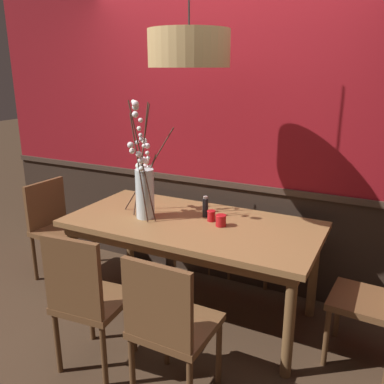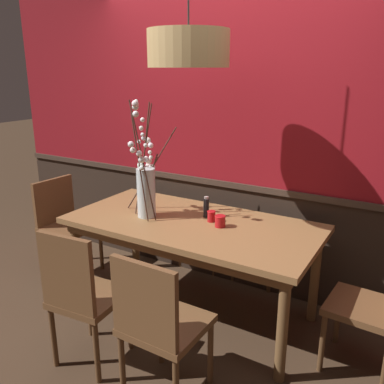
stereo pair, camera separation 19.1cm
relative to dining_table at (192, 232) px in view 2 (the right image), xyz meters
name	(u,v)px [view 2 (the right image)]	position (x,y,z in m)	size (l,w,h in m)	color
ground_plane	(192,311)	(0.00, 0.00, -0.69)	(24.00, 24.00, 0.00)	#422D1E
back_wall	(232,126)	(0.00, 0.67, 0.73)	(4.94, 0.14, 2.86)	#2D2119
dining_table	(192,232)	(0.00, 0.00, 0.00)	(1.91, 0.94, 0.78)	olive
chair_head_east_end	(379,300)	(1.34, 0.00, -0.17)	(0.46, 0.44, 0.96)	brown
chair_head_west_end	(64,220)	(-1.40, 0.00, -0.18)	(0.46, 0.48, 0.90)	brown
chair_near_side_left	(82,293)	(-0.29, -0.89, -0.16)	(0.44, 0.46, 0.96)	brown
chair_near_side_right	(159,322)	(0.31, -0.89, -0.16)	(0.44, 0.45, 0.94)	brown
chair_far_side_right	(265,224)	(0.26, 0.86, -0.17)	(0.44, 0.44, 0.92)	brown
chair_far_side_left	(209,212)	(-0.32, 0.87, -0.16)	(0.44, 0.40, 0.94)	brown
vase_with_blossoms	(146,186)	(-0.37, -0.07, 0.33)	(0.37, 0.48, 0.91)	silver
candle_holder_nearer_center	(211,216)	(0.13, 0.07, 0.13)	(0.07, 0.07, 0.08)	red
candle_holder_nearer_edge	(220,221)	(0.23, 0.01, 0.13)	(0.08, 0.08, 0.09)	red
condiment_bottle	(206,207)	(0.04, 0.14, 0.16)	(0.04, 0.04, 0.16)	black
pendant_lamp	(188,49)	(0.01, -0.06, 1.32)	(0.54, 0.54, 0.97)	tan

